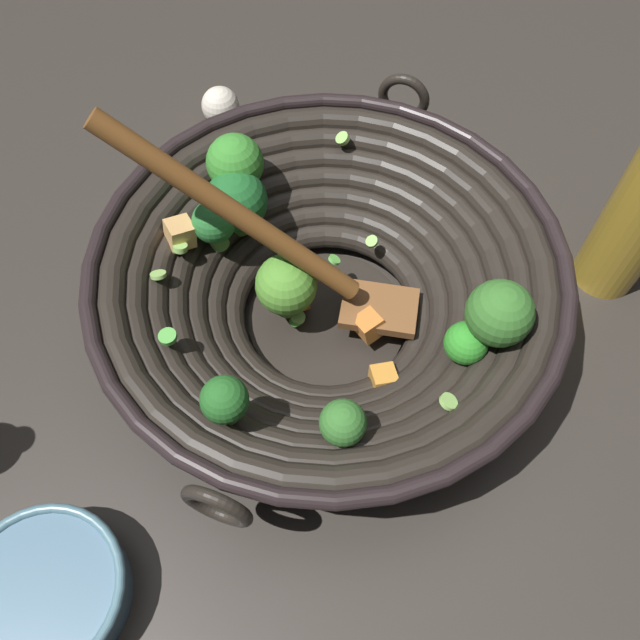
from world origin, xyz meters
TOP-DOWN VIEW (x-y plane):
  - ground_plane at (0.00, 0.00)m, footprint 4.00×4.00m
  - wok at (0.00, 0.00)m, footprint 0.42×0.42m
  - prep_bowl at (-0.14, 0.30)m, footprint 0.13×0.13m
  - garlic_bulb at (0.31, 0.00)m, footprint 0.04×0.04m

SIDE VIEW (x-z plane):
  - ground_plane at x=0.00m, z-range 0.00..0.00m
  - garlic_bulb at x=0.31m, z-range 0.00..0.04m
  - prep_bowl at x=-0.14m, z-range 0.00..0.04m
  - wok at x=0.00m, z-range -0.05..0.19m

